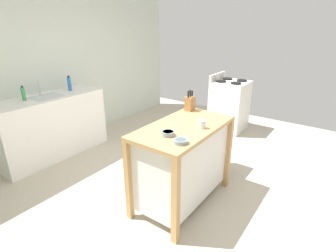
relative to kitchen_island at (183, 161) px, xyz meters
name	(u,v)px	position (x,y,z in m)	size (l,w,h in m)	color
ground_plane	(184,191)	(0.15, 0.07, -0.52)	(6.50, 6.50, 0.00)	#BCB29E
wall_back	(49,65)	(0.15, 2.59, 0.78)	(5.50, 0.10, 2.60)	silver
kitchen_island	(183,161)	(0.00, 0.00, 0.00)	(1.17, 0.63, 0.92)	tan
knife_block	(190,103)	(0.47, 0.21, 0.50)	(0.11, 0.09, 0.25)	#9E7042
bowl_stoneware_deep	(168,133)	(-0.30, -0.02, 0.43)	(0.12, 0.12, 0.04)	gray
bowl_ceramic_wide	(181,141)	(-0.37, -0.21, 0.43)	(0.13, 0.13, 0.04)	gray
drinking_cup	(202,124)	(0.05, -0.19, 0.45)	(0.07, 0.07, 0.09)	silver
trash_bin	(215,149)	(0.83, 0.01, -0.20)	(0.36, 0.28, 0.63)	#B7B2A8
sink_counter	(51,126)	(-0.19, 2.24, -0.05)	(1.59, 0.60, 0.92)	white
sink_faucet	(39,88)	(-0.19, 2.38, 0.51)	(0.02, 0.02, 0.22)	#B7BCC1
bottle_dish_soap	(69,84)	(0.24, 2.26, 0.51)	(0.06, 0.06, 0.23)	blue
bottle_spray_cleaner	(23,94)	(-0.47, 2.28, 0.50)	(0.05, 0.05, 0.20)	green
stove	(229,105)	(2.35, 0.48, -0.05)	(0.60, 0.60, 1.04)	white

